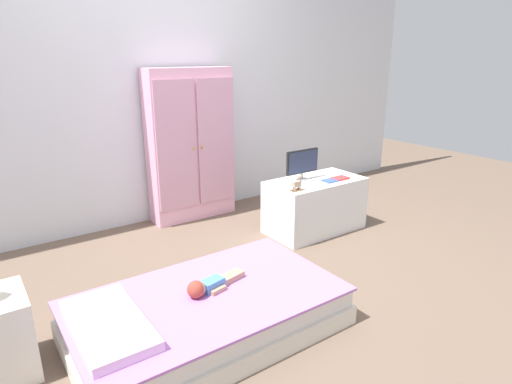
# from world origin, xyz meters

# --- Properties ---
(ground_plane) EXTENTS (10.00, 10.00, 0.02)m
(ground_plane) POSITION_xyz_m (0.00, 0.00, -0.01)
(ground_plane) COLOR brown
(back_wall) EXTENTS (6.40, 0.05, 2.70)m
(back_wall) POSITION_xyz_m (0.00, 1.57, 1.35)
(back_wall) COLOR silver
(back_wall) RESTS_ON ground_plane
(bed) EXTENTS (1.47, 0.86, 0.23)m
(bed) POSITION_xyz_m (-0.47, -0.27, 0.11)
(bed) COLOR silver
(bed) RESTS_ON ground_plane
(pillow) EXTENTS (0.31, 0.62, 0.05)m
(pillow) POSITION_xyz_m (-1.01, -0.27, 0.26)
(pillow) COLOR silver
(pillow) RESTS_ON bed
(doll) EXTENTS (0.39, 0.16, 0.10)m
(doll) POSITION_xyz_m (-0.46, -0.24, 0.27)
(doll) COLOR #4C84C6
(doll) RESTS_ON bed
(wardrobe) EXTENTS (0.79, 0.28, 1.38)m
(wardrobe) POSITION_xyz_m (0.30, 1.40, 0.69)
(wardrobe) COLOR #EFADCC
(wardrobe) RESTS_ON ground_plane
(tv_stand) EXTENTS (0.84, 0.45, 0.46)m
(tv_stand) POSITION_xyz_m (1.01, 0.49, 0.23)
(tv_stand) COLOR white
(tv_stand) RESTS_ON ground_plane
(tv_monitor) EXTENTS (0.33, 0.10, 0.26)m
(tv_monitor) POSITION_xyz_m (0.92, 0.56, 0.61)
(tv_monitor) COLOR #99999E
(tv_monitor) RESTS_ON tv_stand
(rocking_horse_toy) EXTENTS (0.11, 0.04, 0.13)m
(rocking_horse_toy) POSITION_xyz_m (0.69, 0.35, 0.52)
(rocking_horse_toy) COLOR #8E6642
(rocking_horse_toy) RESTS_ON tv_stand
(book_blue) EXTENTS (0.11, 0.10, 0.01)m
(book_blue) POSITION_xyz_m (1.07, 0.38, 0.47)
(book_blue) COLOR blue
(book_blue) RESTS_ON tv_stand
(book_red) EXTENTS (0.15, 0.10, 0.02)m
(book_red) POSITION_xyz_m (1.20, 0.38, 0.47)
(book_red) COLOR #CC3838
(book_red) RESTS_ON tv_stand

